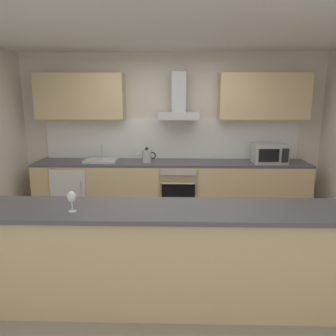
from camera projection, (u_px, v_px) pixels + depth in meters
ground at (169, 264)px, 3.75m from camera, size 5.89×4.78×0.02m
ceiling at (169, 23)px, 3.20m from camera, size 5.89×4.78×0.02m
wall_back at (171, 134)px, 5.38m from camera, size 5.89×0.12×2.60m
backsplash_tile at (171, 139)px, 5.32m from camera, size 4.15×0.02×0.66m
counter_back at (171, 189)px, 5.18m from camera, size 4.30×0.60×0.90m
counter_island at (160, 257)px, 2.89m from camera, size 3.48×0.64×0.94m
upper_cabinets at (171, 97)px, 5.02m from camera, size 4.24×0.32×0.70m
oven at (178, 189)px, 5.15m from camera, size 0.60×0.62×0.80m
refrigerator at (74, 190)px, 5.20m from camera, size 0.58×0.60×0.85m
microwave at (269, 153)px, 4.97m from camera, size 0.50×0.38×0.30m
sink at (101, 160)px, 5.10m from camera, size 0.50×0.40×0.26m
kettle at (147, 156)px, 5.02m from camera, size 0.29×0.15×0.24m
range_hood at (179, 105)px, 5.00m from camera, size 0.62×0.45×0.72m
wine_glass at (72, 198)px, 2.68m from camera, size 0.08×0.08×0.18m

